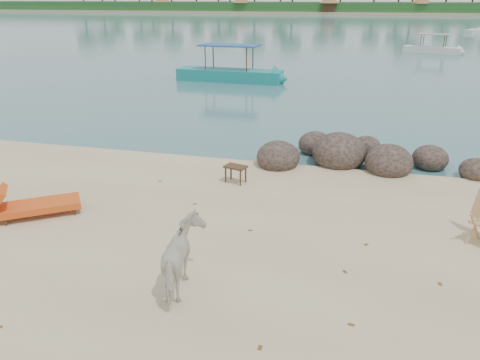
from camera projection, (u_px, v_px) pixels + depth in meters
The scene contains 11 objects.
water at pixel (350, 22), 89.72m from camera, with size 400.00×400.00×0.00m, color #35686B.
far_shore at pixel (357, 10), 161.89m from camera, with size 420.00×90.00×1.40m, color tan.
far_scenery at pixel (356, 2), 130.69m from camera, with size 420.00×18.00×9.50m.
boulders at pixel (353, 156), 13.74m from camera, with size 6.47×3.08×1.18m.
cow at pixel (184, 260), 7.66m from camera, with size 0.64×1.40×1.18m, color silver.
side_table at pixel (236, 175), 12.29m from camera, with size 0.56×0.36×0.45m, color #321B14, non-canonical shape.
lounge_chair at pixel (39, 203), 10.43m from camera, with size 2.16×0.75×0.65m, color #D15118, non-canonical shape.
boat_near at pixel (229, 51), 26.93m from camera, with size 6.91×1.55×3.36m, color #157C7A, non-canonical shape.
boat_mid at pixel (434, 37), 40.74m from camera, with size 5.37×1.21×2.62m, color silver, non-canonical shape.
boat_far at pixel (475, 30), 63.83m from camera, with size 4.79×1.08×0.56m, color silver, non-canonical shape.
dead_leaves at pixel (187, 289), 7.90m from camera, with size 8.99×7.36×0.00m.
Camera 1 is at (2.74, -6.90, 4.61)m, focal length 35.00 mm.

